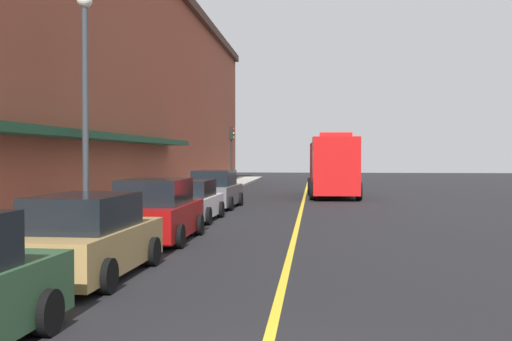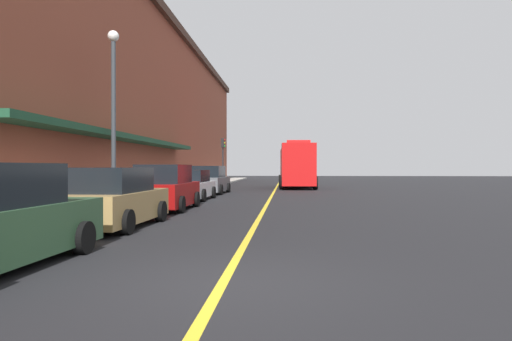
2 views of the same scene
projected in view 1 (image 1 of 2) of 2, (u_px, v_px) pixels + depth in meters
name	position (u px, v px, depth m)	size (l,w,h in m)	color
ground_plane	(303.00, 204.00, 31.02)	(112.00, 112.00, 0.00)	black
sidewalk_left	(181.00, 202.00, 31.61)	(2.40, 70.00, 0.15)	#9E9B93
lane_center_stripe	(303.00, 204.00, 31.02)	(0.16, 70.00, 0.01)	gold
brick_building_left	(38.00, 80.00, 31.12)	(12.96, 64.00, 12.42)	brown
parked_car_1	(88.00, 239.00, 12.35)	(2.11, 4.57, 1.68)	#A5844C
parked_car_2	(157.00, 212.00, 17.63)	(2.11, 4.41, 1.78)	maroon
parked_car_3	(190.00, 202.00, 23.01)	(2.11, 4.30, 1.54)	silver
parked_car_4	(215.00, 190.00, 28.69)	(2.23, 4.52, 1.76)	#595B60
fire_truck	(332.00, 167.00, 36.61)	(3.02, 8.62, 3.68)	red
parking_meter_0	(154.00, 193.00, 23.02)	(0.14, 0.18, 1.33)	#4C4C51
street_lamp_left	(85.00, 87.00, 17.71)	(0.44, 0.44, 6.94)	#33383D
traffic_light_near	(231.00, 145.00, 43.81)	(0.38, 0.36, 4.30)	#232326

